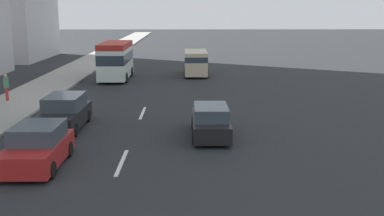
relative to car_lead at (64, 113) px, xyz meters
The scene contains 10 objects.
ground_plane 12.77m from the car_lead, 16.62° to the right, with size 198.00×198.00×0.00m, color #26282B.
sidewalk_right 13.09m from the car_lead, 20.88° to the left, with size 162.00×3.99×0.15m, color #9E9B93.
lane_stripe_mid 6.55m from the car_lead, 145.89° to the right, with size 3.20×0.16×0.01m, color silver.
lane_stripe_far 5.10m from the car_lead, 46.40° to the right, with size 3.20×0.16×0.01m, color silver.
car_lead is the anchor object (origin of this frame).
van_second 20.18m from the car_lead, 20.47° to the right, with size 5.04×2.14×2.22m.
minibus_third 16.56m from the car_lead, ahead, with size 6.28×2.38×3.17m.
car_fourth 7.55m from the car_lead, 101.78° to the right, with size 4.48×1.79×1.53m.
car_fifth 5.81m from the car_lead, behind, with size 4.08×1.97×1.65m.
pedestrian_by_tree 8.54m from the car_lead, 39.69° to the left, with size 0.34×0.39×1.74m.
Camera 1 is at (-3.67, -2.65, 6.06)m, focal length 43.09 mm.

